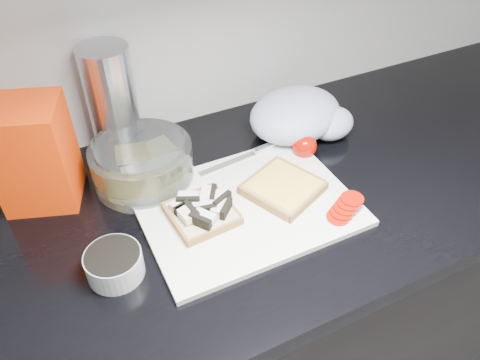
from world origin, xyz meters
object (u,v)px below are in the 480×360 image
at_px(cutting_board, 247,206).
at_px(bread_bag, 34,154).
at_px(glass_bowl, 143,164).
at_px(steel_canister, 113,103).

height_order(cutting_board, bread_bag, bread_bag).
xyz_separation_m(glass_bowl, bread_bag, (-0.19, 0.04, 0.06)).
xyz_separation_m(cutting_board, glass_bowl, (-0.15, 0.17, 0.04)).
bearing_deg(glass_bowl, steel_canister, 97.20).
bearing_deg(cutting_board, steel_canister, 119.80).
distance_m(cutting_board, bread_bag, 0.41).
relative_size(cutting_board, glass_bowl, 1.95).
height_order(cutting_board, glass_bowl, glass_bowl).
bearing_deg(bread_bag, cutting_board, -12.69).
bearing_deg(glass_bowl, bread_bag, 168.24).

